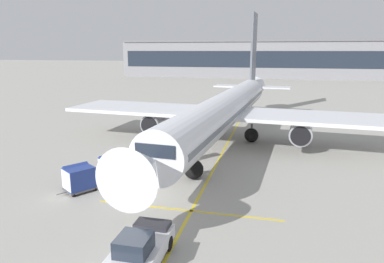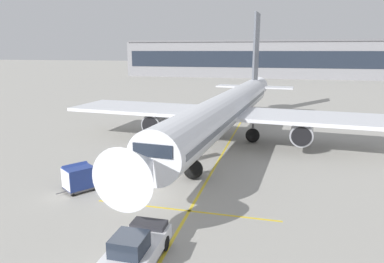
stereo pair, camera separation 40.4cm
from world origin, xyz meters
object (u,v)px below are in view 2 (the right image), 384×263
(belt_loader, at_px, (156,160))
(safety_cone_wingtip, at_px, (176,141))
(pushback_tug, at_px, (136,248))
(ground_crew_by_loader, at_px, (169,158))
(baggage_cart_lead, at_px, (113,166))
(safety_cone_nose_mark, at_px, (174,144))
(ground_crew_by_carts, at_px, (107,168))
(baggage_cart_second, at_px, (78,177))
(parked_airplane, at_px, (228,109))
(safety_cone_engine_keepout, at_px, (179,137))
(ground_crew_marshaller, at_px, (126,162))

(belt_loader, xyz_separation_m, safety_cone_wingtip, (-0.73, 8.36, -0.48))
(pushback_tug, bearing_deg, safety_cone_wingtip, 101.79)
(belt_loader, height_order, ground_crew_by_loader, belt_loader)
(baggage_cart_lead, bearing_deg, safety_cone_nose_mark, 79.59)
(ground_crew_by_loader, relative_size, ground_crew_by_carts, 1.00)
(baggage_cart_second, relative_size, ground_crew_by_carts, 1.55)
(parked_airplane, bearing_deg, baggage_cart_lead, -117.96)
(baggage_cart_second, bearing_deg, safety_cone_engine_keepout, 78.90)
(parked_airplane, height_order, baggage_cart_second, parked_airplane)
(pushback_tug, distance_m, ground_crew_marshaller, 12.63)
(baggage_cart_lead, relative_size, safety_cone_engine_keepout, 3.52)
(ground_crew_marshaller, bearing_deg, baggage_cart_second, -114.46)
(belt_loader, distance_m, safety_cone_wingtip, 8.41)
(safety_cone_wingtip, bearing_deg, safety_cone_engine_keepout, 92.28)
(baggage_cart_lead, height_order, ground_crew_marshaller, baggage_cart_lead)
(pushback_tug, bearing_deg, ground_crew_by_loader, 101.15)
(ground_crew_marshaller, distance_m, safety_cone_wingtip, 10.13)
(parked_airplane, relative_size, ground_crew_by_loader, 26.08)
(ground_crew_by_loader, xyz_separation_m, safety_cone_nose_mark, (-1.74, 6.94, -0.68))
(belt_loader, xyz_separation_m, baggage_cart_second, (-3.81, -5.69, 0.19))
(baggage_cart_lead, bearing_deg, ground_crew_by_loader, 41.49)
(belt_loader, relative_size, baggage_cart_second, 1.83)
(pushback_tug, distance_m, safety_cone_wingtip, 21.77)
(pushback_tug, height_order, safety_cone_wingtip, pushback_tug)
(pushback_tug, relative_size, safety_cone_nose_mark, 6.63)
(baggage_cart_second, bearing_deg, pushback_tug, -43.91)
(ground_crew_by_carts, height_order, safety_cone_engine_keepout, ground_crew_by_carts)
(pushback_tug, distance_m, safety_cone_engine_keepout, 23.12)
(ground_crew_by_carts, relative_size, safety_cone_wingtip, 2.58)
(belt_loader, height_order, pushback_tug, belt_loader)
(parked_airplane, relative_size, belt_loader, 9.19)
(baggage_cart_lead, relative_size, safety_cone_wingtip, 3.99)
(belt_loader, bearing_deg, safety_cone_wingtip, 95.01)
(ground_crew_by_carts, xyz_separation_m, ground_crew_marshaller, (0.76, 1.76, 0.00))
(baggage_cart_lead, distance_m, ground_crew_by_loader, 4.80)
(pushback_tug, relative_size, safety_cone_wingtip, 6.51)
(safety_cone_engine_keepout, bearing_deg, safety_cone_wingtip, -87.72)
(belt_loader, bearing_deg, pushback_tug, -73.98)
(baggage_cart_second, bearing_deg, ground_crew_by_loader, 50.63)
(parked_airplane, bearing_deg, ground_crew_marshaller, -118.45)
(parked_airplane, distance_m, baggage_cart_second, 18.25)
(belt_loader, xyz_separation_m, safety_cone_nose_mark, (-0.63, 7.25, -0.48))
(ground_crew_by_loader, relative_size, ground_crew_marshaller, 1.00)
(ground_crew_by_loader, relative_size, safety_cone_engine_keepout, 2.28)
(ground_crew_marshaller, bearing_deg, belt_loader, 40.07)
(parked_airplane, xyz_separation_m, ground_crew_marshaller, (-6.50, -11.99, -2.71))
(belt_loader, relative_size, ground_crew_by_carts, 2.84)
(parked_airplane, xyz_separation_m, baggage_cart_second, (-8.33, -16.01, -2.71))
(parked_airplane, bearing_deg, safety_cone_nose_mark, -149.14)
(pushback_tug, height_order, ground_crew_by_loader, pushback_tug)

